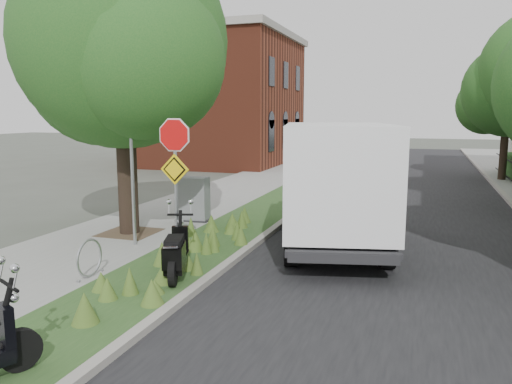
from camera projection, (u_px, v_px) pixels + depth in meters
ground at (229, 288)px, 9.55m from camera, size 120.00×120.00×0.00m
sidewalk_near at (223, 194)px, 20.24m from camera, size 3.50×60.00×0.12m
verge at (289, 197)px, 19.37m from camera, size 2.00×60.00×0.12m
kerb_near at (314, 199)px, 19.05m from camera, size 0.20×60.00×0.13m
road at (410, 206)px, 17.95m from camera, size 7.00×60.00×0.01m
street_tree_main at (121, 54)px, 12.77m from camera, size 6.21×5.54×7.66m
bare_post at (132, 163)px, 11.92m from camera, size 0.08×0.08×4.00m
bike_hoop at (89, 258)px, 9.77m from camera, size 0.06×0.78×0.77m
sign_assembly at (175, 162)px, 10.18m from camera, size 0.94×0.08×3.22m
brick_building at (219, 99)px, 32.48m from camera, size 9.40×10.40×8.30m
far_tree_c at (506, 99)px, 23.59m from camera, size 4.37×3.89×5.93m
scooter_near at (176, 258)px, 9.64m from camera, size 0.79×1.75×0.87m
box_truck at (335, 180)px, 12.09m from camera, size 3.50×6.12×2.61m
utility_cabinet at (194, 200)px, 14.90m from camera, size 1.03×0.73×1.30m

